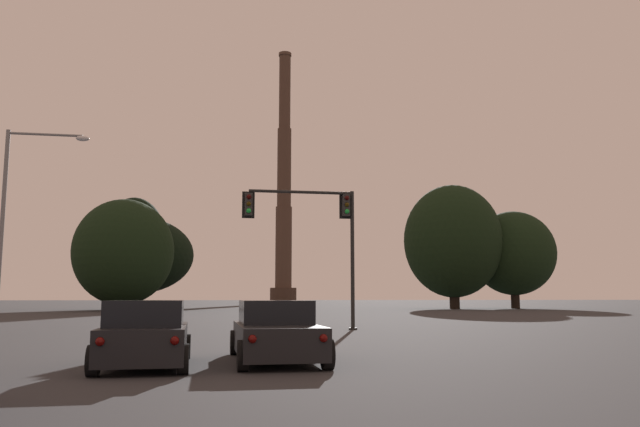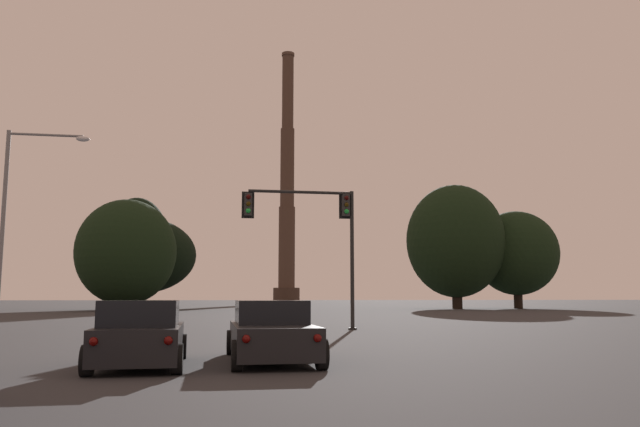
{
  "view_description": "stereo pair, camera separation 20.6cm",
  "coord_description": "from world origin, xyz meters",
  "px_view_note": "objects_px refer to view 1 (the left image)",
  "views": [
    {
      "loc": [
        1.56,
        -1.44,
        1.51
      ],
      "look_at": [
        6.9,
        29.83,
        5.76
      ],
      "focal_mm": 35.0,
      "sensor_mm": 36.0,
      "label": 1
    },
    {
      "loc": [
        1.77,
        -1.47,
        1.51
      ],
      "look_at": [
        6.9,
        29.83,
        5.76
      ],
      "focal_mm": 35.0,
      "sensor_mm": 36.0,
      "label": 2
    }
  ],
  "objects_px": {
    "hatchback_center_lane_second": "(146,336)",
    "smokestack": "(284,202)",
    "sedan_right_lane_second": "(276,333)",
    "traffic_light_overhead_right": "(317,223)",
    "street_lamp": "(17,206)"
  },
  "relations": [
    {
      "from": "traffic_light_overhead_right",
      "to": "hatchback_center_lane_second",
      "type": "bearing_deg",
      "value": -113.35
    },
    {
      "from": "street_lamp",
      "to": "traffic_light_overhead_right",
      "type": "bearing_deg",
      "value": -9.64
    },
    {
      "from": "sedan_right_lane_second",
      "to": "smokestack",
      "type": "distance_m",
      "value": 130.09
    },
    {
      "from": "hatchback_center_lane_second",
      "to": "smokestack",
      "type": "xyz_separation_m",
      "value": [
        17.21,
        128.06,
        22.6
      ]
    },
    {
      "from": "hatchback_center_lane_second",
      "to": "street_lamp",
      "type": "relative_size",
      "value": 0.44
    },
    {
      "from": "traffic_light_overhead_right",
      "to": "sedan_right_lane_second",
      "type": "bearing_deg",
      "value": -103.5
    },
    {
      "from": "hatchback_center_lane_second",
      "to": "smokestack",
      "type": "distance_m",
      "value": 131.18
    },
    {
      "from": "traffic_light_overhead_right",
      "to": "street_lamp",
      "type": "xyz_separation_m",
      "value": [
        -13.92,
        2.36,
        0.81
      ]
    },
    {
      "from": "sedan_right_lane_second",
      "to": "hatchback_center_lane_second",
      "type": "bearing_deg",
      "value": -166.12
    },
    {
      "from": "traffic_light_overhead_right",
      "to": "smokestack",
      "type": "xyz_separation_m",
      "value": [
        11.05,
        113.79,
        18.32
      ]
    },
    {
      "from": "hatchback_center_lane_second",
      "to": "street_lamp",
      "type": "xyz_separation_m",
      "value": [
        -7.76,
        16.63,
        5.09
      ]
    },
    {
      "from": "sedan_right_lane_second",
      "to": "street_lamp",
      "type": "xyz_separation_m",
      "value": [
        -10.67,
        15.88,
        5.09
      ]
    },
    {
      "from": "hatchback_center_lane_second",
      "to": "traffic_light_overhead_right",
      "type": "bearing_deg",
      "value": 65.22
    },
    {
      "from": "street_lamp",
      "to": "hatchback_center_lane_second",
      "type": "bearing_deg",
      "value": -64.99
    },
    {
      "from": "sedan_right_lane_second",
      "to": "traffic_light_overhead_right",
      "type": "height_order",
      "value": "traffic_light_overhead_right"
    }
  ]
}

